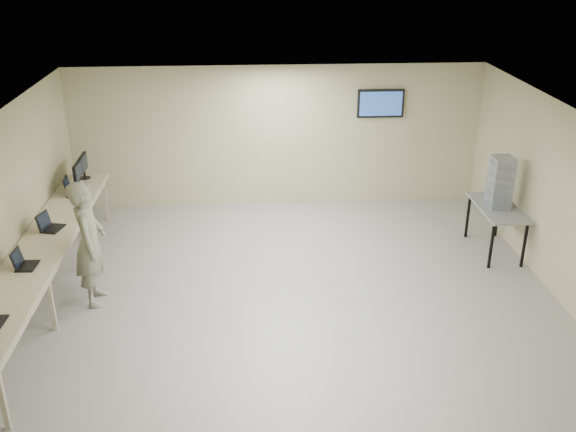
{
  "coord_description": "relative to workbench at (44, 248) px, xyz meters",
  "views": [
    {
      "loc": [
        -0.57,
        -8.6,
        5.01
      ],
      "look_at": [
        0.0,
        0.2,
        1.15
      ],
      "focal_mm": 40.0,
      "sensor_mm": 36.0,
      "label": 1
    }
  ],
  "objects": [
    {
      "name": "laptop_1",
      "position": [
        -0.06,
        -0.71,
        0.14
      ],
      "size": [
        0.28,
        0.34,
        0.26
      ],
      "rotation": [
        0.0,
        0.0,
        -0.04
      ],
      "color": "black",
      "rests_on": "workbench"
    },
    {
      "name": "workbench",
      "position": [
        0.0,
        0.0,
        0.0
      ],
      "size": [
        0.76,
        6.0,
        0.9
      ],
      "color": "beige",
      "rests_on": "ground"
    },
    {
      "name": "storage_bins",
      "position": [
        7.17,
        1.08,
        0.45
      ],
      "size": [
        0.33,
        0.37,
        0.88
      ],
      "color": "gray",
      "rests_on": "side_table"
    },
    {
      "name": "laptop_2",
      "position": [
        -0.05,
        0.5,
        0.14
      ],
      "size": [
        0.36,
        0.4,
        0.27
      ],
      "rotation": [
        0.0,
        0.0,
        -0.25
      ],
      "color": "black",
      "rests_on": "workbench"
    },
    {
      "name": "room",
      "position": [
        3.62,
        0.06,
        0.58
      ],
      "size": [
        8.01,
        7.01,
        2.81
      ],
      "color": "#999999",
      "rests_on": "ground"
    },
    {
      "name": "side_table",
      "position": [
        7.19,
        1.08,
        -0.07
      ],
      "size": [
        0.65,
        1.39,
        0.83
      ],
      "color": "gray",
      "rests_on": "ground"
    },
    {
      "name": "soldier",
      "position": [
        0.7,
        -0.15,
        0.13
      ],
      "size": [
        0.53,
        0.74,
        1.91
      ],
      "primitive_type": "imported",
      "rotation": [
        0.0,
        0.0,
        1.67
      ],
      "color": "gray",
      "rests_on": "ground"
    },
    {
      "name": "laptop_3",
      "position": [
        -0.04,
        1.97,
        0.15
      ],
      "size": [
        0.35,
        0.42,
        0.31
      ],
      "rotation": [
        0.0,
        0.0,
        0.09
      ],
      "color": "black",
      "rests_on": "workbench"
    },
    {
      "name": "monitor_near",
      "position": [
        -0.01,
        2.31,
        0.34
      ],
      "size": [
        0.2,
        0.45,
        0.44
      ],
      "color": "black",
      "rests_on": "workbench"
    },
    {
      "name": "monitor_far",
      "position": [
        -0.01,
        2.75,
        0.35
      ],
      "size": [
        0.2,
        0.46,
        0.45
      ],
      "color": "black",
      "rests_on": "workbench"
    }
  ]
}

